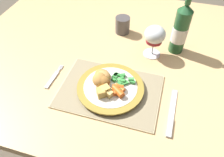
{
  "coord_description": "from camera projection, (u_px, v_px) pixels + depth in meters",
  "views": [
    {
      "loc": [
        0.12,
        -0.74,
        1.37
      ],
      "look_at": [
        -0.03,
        -0.21,
        0.78
      ],
      "focal_mm": 35.0,
      "sensor_mm": 36.0,
      "label": 1
    }
  ],
  "objects": [
    {
      "name": "green_beans_pile",
      "position": [
        121.0,
        80.0,
        0.81
      ],
      "size": [
        0.09,
        0.09,
        0.02
      ],
      "color": "green",
      "rests_on": "dinner_plate"
    },
    {
      "name": "placemat",
      "position": [
        110.0,
        91.0,
        0.81
      ],
      "size": [
        0.37,
        0.26,
        0.01
      ],
      "color": "#CCB789",
      "rests_on": "dining_table"
    },
    {
      "name": "drinking_cup",
      "position": [
        123.0,
        25.0,
        1.05
      ],
      "size": [
        0.07,
        0.07,
        0.08
      ],
      "color": "#4C4747",
      "rests_on": "dining_table"
    },
    {
      "name": "fork",
      "position": [
        53.0,
        78.0,
        0.86
      ],
      "size": [
        0.02,
        0.13,
        0.01
      ],
      "color": "silver",
      "rests_on": "dining_table"
    },
    {
      "name": "breaded_croquettes",
      "position": [
        102.0,
        78.0,
        0.8
      ],
      "size": [
        0.08,
        0.09,
        0.04
      ],
      "color": "#B77F3D",
      "rests_on": "dinner_plate"
    },
    {
      "name": "table_knife",
      "position": [
        171.0,
        116.0,
        0.74
      ],
      "size": [
        0.02,
        0.2,
        0.01
      ],
      "color": "silver",
      "rests_on": "dining_table"
    },
    {
      "name": "dining_table",
      "position": [
        131.0,
        64.0,
        1.02
      ],
      "size": [
        1.51,
        1.09,
        0.74
      ],
      "color": "tan",
      "rests_on": "ground"
    },
    {
      "name": "dinner_plate",
      "position": [
        110.0,
        88.0,
        0.81
      ],
      "size": [
        0.25,
        0.25,
        0.02
      ],
      "color": "silver",
      "rests_on": "placemat"
    },
    {
      "name": "wine_glass",
      "position": [
        155.0,
        36.0,
        0.89
      ],
      "size": [
        0.09,
        0.09,
        0.14
      ],
      "color": "silver",
      "rests_on": "dining_table"
    },
    {
      "name": "bottle",
      "position": [
        181.0,
        29.0,
        0.9
      ],
      "size": [
        0.06,
        0.06,
        0.28
      ],
      "color": "#23562D",
      "rests_on": "dining_table"
    },
    {
      "name": "glazed_carrots",
      "position": [
        117.0,
        89.0,
        0.78
      ],
      "size": [
        0.06,
        0.06,
        0.02
      ],
      "color": "orange",
      "rests_on": "dinner_plate"
    },
    {
      "name": "ground_plane",
      "position": [
        125.0,
        135.0,
        1.51
      ],
      "size": [
        6.0,
        6.0,
        0.0
      ],
      "primitive_type": "plane",
      "color": "brown"
    },
    {
      "name": "roast_potatoes",
      "position": [
        105.0,
        92.0,
        0.76
      ],
      "size": [
        0.06,
        0.06,
        0.03
      ],
      "color": "gold",
      "rests_on": "dinner_plate"
    }
  ]
}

